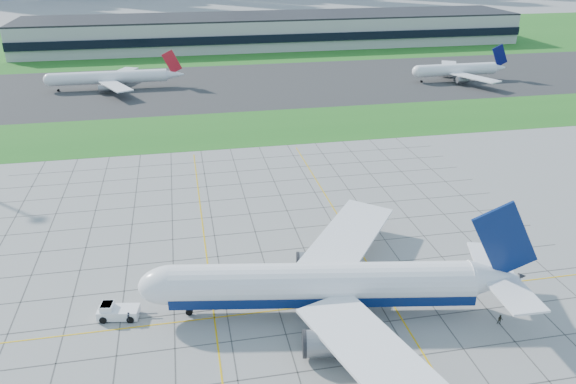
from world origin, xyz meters
name	(u,v)px	position (x,y,z in m)	size (l,w,h in m)	color
ground	(276,303)	(0.00, 0.00, 0.00)	(1400.00, 1400.00, 0.00)	gray
grass_median	(224,129)	(0.00, 90.00, 0.02)	(700.00, 35.00, 0.04)	#1C5F1B
asphalt_taxiway	(211,86)	(0.00, 145.00, 0.03)	(700.00, 75.00, 0.04)	#383838
grass_far	(197,40)	(0.00, 255.00, 0.02)	(700.00, 145.00, 0.04)	#1C5F1B
apron_markings	(268,266)	(0.43, 11.09, 0.02)	(120.00, 130.00, 0.03)	#474744
terminal	(275,30)	(40.00, 229.87, 7.89)	(260.00, 43.00, 15.80)	#B7B7B2
airliner	(325,285)	(6.73, -3.96, 5.14)	(59.37, 59.68, 18.80)	white
pushback_tug	(116,311)	(-24.54, 1.00, 1.11)	(9.06, 3.97, 2.49)	white
crew_near	(129,318)	(-22.58, -0.73, 0.93)	(0.68, 0.44, 1.85)	black
crew_far	(500,320)	(31.92, -11.85, 0.81)	(0.79, 0.62, 1.63)	#2A271C
distant_jet_1	(111,77)	(-37.52, 147.99, 4.49)	(48.89, 42.66, 14.08)	white
distant_jet_2	(458,70)	(98.12, 135.06, 4.49)	(38.34, 42.66, 14.08)	white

